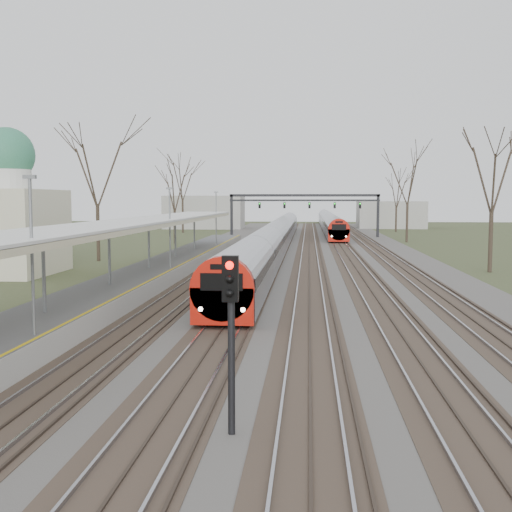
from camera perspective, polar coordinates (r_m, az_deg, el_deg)
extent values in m
cube|color=#474442|center=(60.55, 3.82, 0.05)|extent=(24.00, 160.00, 0.10)
cube|color=#4C3828|center=(60.93, -1.83, 0.13)|extent=(2.60, 160.00, 0.06)
cube|color=gray|center=(61.01, -2.50, 0.20)|extent=(0.07, 160.00, 0.12)
cube|color=gray|center=(60.85, -1.16, 0.19)|extent=(0.07, 160.00, 0.12)
cube|color=#4C3828|center=(60.63, 1.46, 0.10)|extent=(2.60, 160.00, 0.06)
cube|color=gray|center=(60.67, 0.78, 0.18)|extent=(0.07, 160.00, 0.12)
cube|color=gray|center=(60.59, 2.14, 0.17)|extent=(0.07, 160.00, 0.12)
cube|color=#4C3828|center=(60.54, 4.77, 0.08)|extent=(2.60, 160.00, 0.06)
cube|color=gray|center=(60.53, 4.09, 0.15)|extent=(0.07, 160.00, 0.12)
cube|color=gray|center=(60.54, 5.45, 0.14)|extent=(0.07, 160.00, 0.12)
cube|color=#4C3828|center=(60.64, 8.08, 0.06)|extent=(2.60, 160.00, 0.06)
cube|color=gray|center=(60.60, 7.40, 0.13)|extent=(0.07, 160.00, 0.12)
cube|color=gray|center=(60.68, 8.75, 0.12)|extent=(0.07, 160.00, 0.12)
cube|color=#4C3828|center=(60.95, 11.36, 0.03)|extent=(2.60, 160.00, 0.06)
cube|color=gray|center=(60.86, 10.69, 0.10)|extent=(0.07, 160.00, 0.12)
cube|color=gray|center=(61.03, 12.03, 0.09)|extent=(0.07, 160.00, 0.12)
cube|color=#9E9B93|center=(44.22, -8.36, -1.25)|extent=(3.50, 69.00, 1.00)
cylinder|color=slate|center=(25.51, -18.35, -1.52)|extent=(0.14, 0.14, 3.00)
cylinder|color=slate|center=(32.98, -12.91, 0.04)|extent=(0.14, 0.14, 3.00)
cylinder|color=slate|center=(40.66, -9.50, 1.02)|extent=(0.14, 0.14, 3.00)
cylinder|color=slate|center=(48.43, -7.18, 1.68)|extent=(0.14, 0.14, 3.00)
cylinder|color=slate|center=(56.28, -5.51, 2.16)|extent=(0.14, 0.14, 3.00)
cube|color=silver|center=(39.61, -9.89, 3.15)|extent=(4.10, 50.00, 0.12)
cube|color=beige|center=(39.62, -9.89, 2.91)|extent=(4.10, 50.00, 0.25)
cylinder|color=silver|center=(48.14, -21.22, 6.96)|extent=(3.20, 3.20, 2.50)
sphere|color=#2D724F|center=(48.20, -21.27, 8.38)|extent=(3.80, 3.80, 3.80)
cube|color=black|center=(91.00, -2.19, 3.58)|extent=(0.35, 0.35, 6.00)
cube|color=black|center=(90.85, 10.78, 3.49)|extent=(0.35, 0.35, 6.00)
cube|color=black|center=(90.32, 4.31, 5.40)|extent=(21.00, 0.35, 0.35)
cube|color=black|center=(90.32, 4.30, 4.96)|extent=(21.00, 0.25, 0.25)
cube|color=black|center=(90.38, 0.32, 4.53)|extent=(0.32, 0.22, 0.85)
sphere|color=#0CFF19|center=(90.24, 0.31, 4.68)|extent=(0.16, 0.16, 0.16)
cube|color=black|center=(90.18, 2.55, 4.52)|extent=(0.32, 0.22, 0.85)
sphere|color=#0CFF19|center=(90.04, 2.54, 4.68)|extent=(0.16, 0.16, 0.16)
cube|color=black|center=(90.12, 4.78, 4.51)|extent=(0.32, 0.22, 0.85)
sphere|color=#0CFF19|center=(89.97, 4.78, 4.67)|extent=(0.16, 0.16, 0.16)
cube|color=black|center=(90.19, 7.01, 4.49)|extent=(0.32, 0.22, 0.85)
sphere|color=#0CFF19|center=(90.05, 7.01, 4.65)|extent=(0.16, 0.16, 0.16)
cube|color=black|center=(90.39, 9.23, 4.46)|extent=(0.32, 0.22, 0.85)
sphere|color=#0CFF19|center=(90.25, 9.24, 4.62)|extent=(0.16, 0.16, 0.16)
cylinder|color=#2D231C|center=(56.32, -13.86, 2.01)|extent=(0.30, 0.30, 4.95)
cylinder|color=#2D231C|center=(49.18, 20.13, 1.17)|extent=(0.30, 0.30, 4.50)
cube|color=#9C9EA6|center=(70.31, 1.91, 1.61)|extent=(2.55, 90.00, 1.60)
cylinder|color=#9C9EA6|center=(70.27, 1.92, 2.14)|extent=(2.60, 89.70, 2.60)
cube|color=black|center=(70.27, 1.92, 2.22)|extent=(2.62, 89.40, 0.55)
cube|color=red|center=(25.79, -3.00, -4.45)|extent=(2.55, 0.50, 1.50)
cylinder|color=red|center=(25.73, -2.99, -2.90)|extent=(2.60, 0.60, 2.60)
cube|color=black|center=(25.42, -3.08, -2.31)|extent=(1.70, 0.12, 0.70)
sphere|color=white|center=(25.73, -4.94, -4.71)|extent=(0.22, 0.22, 0.22)
sphere|color=white|center=(25.51, -1.16, -4.78)|extent=(0.22, 0.22, 0.22)
cube|color=black|center=(70.37, 1.91, 0.86)|extent=(1.80, 89.00, 0.35)
cube|color=#9C9EA6|center=(114.36, 6.51, 2.90)|extent=(2.55, 75.00, 1.60)
cylinder|color=#9C9EA6|center=(114.34, 6.52, 3.22)|extent=(2.60, 74.70, 2.60)
cube|color=black|center=(114.33, 6.52, 3.27)|extent=(2.62, 74.40, 0.55)
cube|color=red|center=(77.03, 7.37, 1.83)|extent=(2.55, 0.50, 1.50)
cylinder|color=red|center=(77.04, 7.38, 2.35)|extent=(2.60, 0.60, 2.60)
cube|color=black|center=(76.76, 7.39, 2.57)|extent=(1.70, 0.12, 0.70)
sphere|color=white|center=(76.80, 6.74, 1.75)|extent=(0.22, 0.22, 0.22)
sphere|color=white|center=(76.88, 8.01, 1.74)|extent=(0.22, 0.22, 0.22)
cube|color=black|center=(114.40, 6.51, 2.43)|extent=(1.80, 74.00, 0.35)
cylinder|color=black|center=(14.25, -2.20, -8.34)|extent=(0.16, 0.16, 4.00)
cube|color=black|center=(13.82, -2.30, -2.02)|extent=(0.35, 0.22, 1.00)
sphere|color=#FF0C05|center=(13.66, -2.37, -0.84)|extent=(0.18, 0.18, 0.18)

